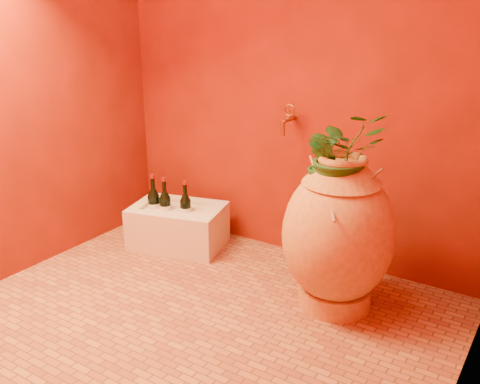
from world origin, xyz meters
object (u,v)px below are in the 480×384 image
Objects in this scene: stone_basin at (178,227)px; wine_bottle_a at (154,205)px; wine_bottle_c at (186,209)px; wall_tap at (288,118)px; wine_bottle_b at (165,207)px; amphora at (338,234)px.

stone_basin is 2.03× the size of wine_bottle_a.
wine_bottle_c reaches higher than stone_basin.
wine_bottle_c is 1.72× the size of wall_tap.
stone_basin is 2.20× the size of wine_bottle_c.
wine_bottle_a is at bearing -161.22° from stone_basin.
wine_bottle_a is at bearing -166.13° from wine_bottle_b.
wine_bottle_a is at bearing -161.50° from wine_bottle_c.
amphora is 2.60× the size of wine_bottle_b.
amphora is 0.83m from wall_tap.
wall_tap is (0.76, 0.29, 0.64)m from wine_bottle_b.
wine_bottle_c is at bearing 171.93° from amphora.
stone_basin is at bearing 18.78° from wine_bottle_a.
amphora is 1.30m from wine_bottle_b.
amphora is 2.50× the size of wine_bottle_a.
wine_bottle_b is (-1.29, 0.11, -0.15)m from amphora.
wall_tap is (0.62, 0.24, 0.65)m from wine_bottle_c.
amphora reaches higher than wine_bottle_b.
wall_tap is (0.84, 0.31, 0.64)m from wine_bottle_a.
wall_tap is (0.68, 0.26, 0.78)m from stone_basin.
wine_bottle_c is at bearing 18.50° from wine_bottle_a.
wine_bottle_b is 1.04m from wall_tap.
wall_tap is at bearing 21.17° from wine_bottle_c.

